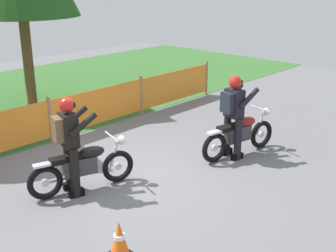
# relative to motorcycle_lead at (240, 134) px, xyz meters

# --- Properties ---
(ground) EXTENTS (24.00, 24.00, 0.02)m
(ground) POSITION_rel_motorcycle_lead_xyz_m (-2.26, 0.95, -0.45)
(ground) COLOR slate
(barrier_fence) EXTENTS (11.15, 0.08, 1.05)m
(barrier_fence) POSITION_rel_motorcycle_lead_xyz_m (-2.26, 3.44, 0.10)
(barrier_fence) COLOR #997547
(barrier_fence) RESTS_ON ground
(motorcycle_lead) EXTENTS (1.91, 0.68, 0.91)m
(motorcycle_lead) POSITION_rel_motorcycle_lead_xyz_m (0.00, 0.00, 0.00)
(motorcycle_lead) COLOR black
(motorcycle_lead) RESTS_ON ground
(motorcycle_trailing) EXTENTS (1.84, 0.76, 0.90)m
(motorcycle_trailing) POSITION_rel_motorcycle_lead_xyz_m (-3.13, 1.07, -0.01)
(motorcycle_trailing) COLOR black
(motorcycle_trailing) RESTS_ON ground
(rider_lead) EXTENTS (0.74, 0.63, 1.69)m
(rider_lead) POSITION_rel_motorcycle_lead_xyz_m (-0.21, 0.04, 0.51)
(rider_lead) COLOR black
(rider_lead) RESTS_ON ground
(rider_trailing) EXTENTS (0.76, 0.66, 1.69)m
(rider_trailing) POSITION_rel_motorcycle_lead_xyz_m (-3.33, 1.13, 0.51)
(rider_trailing) COLOR black
(rider_trailing) RESTS_ON ground
(traffic_cone) EXTENTS (0.32, 0.32, 0.53)m
(traffic_cone) POSITION_rel_motorcycle_lead_xyz_m (-3.96, -0.81, -0.18)
(traffic_cone) COLOR black
(traffic_cone) RESTS_ON ground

